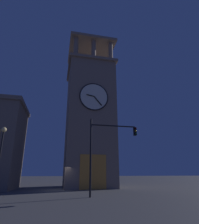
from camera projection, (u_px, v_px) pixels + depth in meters
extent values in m
plane|color=#424247|center=(58.00, 190.00, 20.97)|extent=(200.00, 200.00, 0.00)
cube|color=gray|center=(89.00, 124.00, 27.73)|extent=(6.53, 7.55, 17.60)
cube|color=gray|center=(90.00, 71.00, 30.54)|extent=(7.13, 8.15, 0.40)
cylinder|color=gray|center=(111.00, 52.00, 28.72)|extent=(0.70, 0.70, 3.29)
cylinder|color=gray|center=(94.00, 50.00, 28.17)|extent=(0.70, 0.70, 3.29)
cylinder|color=gray|center=(76.00, 47.00, 27.63)|extent=(0.70, 0.70, 3.29)
cylinder|color=gray|center=(101.00, 73.00, 34.61)|extent=(0.70, 0.70, 3.29)
cylinder|color=gray|center=(87.00, 71.00, 34.06)|extent=(0.70, 0.70, 3.29)
cylinder|color=gray|center=(73.00, 69.00, 33.51)|extent=(0.70, 0.70, 3.29)
cube|color=gray|center=(90.00, 52.00, 31.70)|extent=(7.13, 8.15, 0.40)
cylinder|color=black|center=(90.00, 46.00, 32.07)|extent=(0.12, 0.12, 2.02)
cylinder|color=silver|center=(94.00, 97.00, 25.06)|extent=(3.80, 0.12, 3.80)
torus|color=black|center=(94.00, 97.00, 25.04)|extent=(3.96, 0.16, 3.96)
cube|color=black|center=(90.00, 95.00, 24.89)|extent=(1.05, 0.06, 0.29)
cube|color=black|center=(98.00, 101.00, 24.89)|extent=(1.15, 0.06, 1.30)
cube|color=orange|center=(93.00, 172.00, 22.15)|extent=(3.20, 0.24, 4.00)
cylinder|color=black|center=(91.00, 156.00, 15.64)|extent=(0.16, 0.16, 6.43)
cylinder|color=black|center=(113.00, 126.00, 16.91)|extent=(4.14, 0.12, 0.12)
cube|color=black|center=(135.00, 131.00, 17.21)|extent=(0.22, 0.30, 0.75)
sphere|color=#360505|center=(136.00, 128.00, 17.12)|extent=(0.16, 0.16, 0.16)
sphere|color=orange|center=(136.00, 131.00, 17.05)|extent=(0.16, 0.16, 0.16)
sphere|color=#063316|center=(136.00, 134.00, 16.97)|extent=(0.16, 0.16, 0.16)
sphere|color=#F9DB8C|center=(4.00, 130.00, 16.51)|extent=(0.44, 0.44, 0.44)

